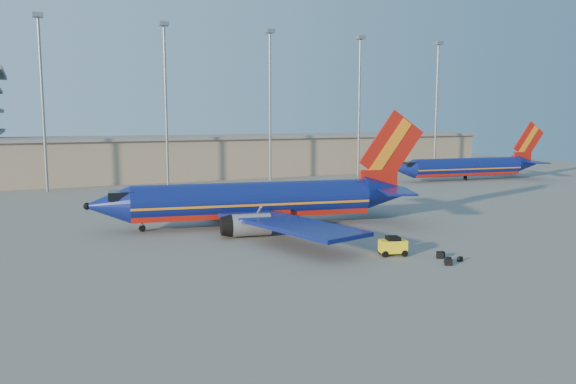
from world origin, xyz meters
name	(u,v)px	position (x,y,z in m)	size (l,w,h in m)	color
ground	(309,229)	(0.00, 0.00, 0.00)	(220.00, 220.00, 0.00)	slate
terminal_building	(226,155)	(10.00, 58.00, 4.32)	(122.00, 16.00, 8.50)	gray
light_mast_row	(220,88)	(5.00, 46.00, 17.55)	(101.60, 1.60, 28.65)	gray
aircraft_main	(261,201)	(-4.10, 3.87, 2.79)	(38.29, 36.51, 13.06)	navy
aircraft_second	(470,167)	(50.61, 30.19, 2.63)	(33.76, 13.08, 11.45)	navy
baggage_tug	(393,246)	(1.29, -13.83, 0.88)	(2.66, 2.04, 1.69)	yellow
luggage_pile	(445,258)	(4.30, -17.27, 0.24)	(2.43, 2.97, 0.53)	black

